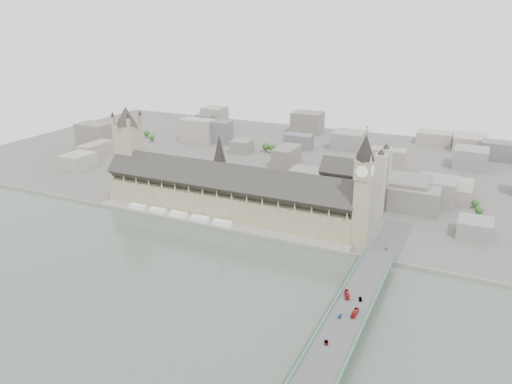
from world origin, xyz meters
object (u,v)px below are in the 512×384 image
at_px(red_bus_north, 347,295).
at_px(car_blue, 340,316).
at_px(westminster_abbey, 355,185).
at_px(westminster_bridge, 358,300).
at_px(car_grey, 326,342).
at_px(elizabeth_tower, 363,183).
at_px(car_approach, 386,249).
at_px(car_silver, 360,299).
at_px(victoria_tower, 129,148).
at_px(red_bus_south, 355,313).
at_px(palace_of_westminster, 226,194).

distance_m(red_bus_north, car_blue, 26.26).
relative_size(westminster_abbey, car_blue, 14.42).
height_order(westminster_bridge, car_grey, car_grey).
height_order(elizabeth_tower, car_approach, elizabeth_tower).
bearing_deg(car_approach, car_silver, -93.49).
height_order(victoria_tower, red_bus_north, victoria_tower).
xyz_separation_m(victoria_tower, car_grey, (280.48, -176.34, -44.28)).
bearing_deg(red_bus_south, victoria_tower, 155.72).
distance_m(elizabeth_tower, car_grey, 166.48).
height_order(elizabeth_tower, car_silver, elizabeth_tower).
xyz_separation_m(victoria_tower, westminster_bridge, (284.00, -113.50, -50.08)).
bearing_deg(car_silver, car_grey, -114.61).
relative_size(elizabeth_tower, car_approach, 24.67).
bearing_deg(car_blue, red_bus_south, 40.15).
bearing_deg(westminster_bridge, westminster_abbey, 105.64).
height_order(westminster_bridge, westminster_abbey, westminster_abbey).
distance_m(westminster_bridge, red_bus_north, 11.78).
bearing_deg(westminster_abbey, victoria_tower, -163.50).
relative_size(red_bus_south, car_grey, 2.19).
bearing_deg(westminster_abbey, westminster_bridge, -74.36).
bearing_deg(victoria_tower, car_silver, -22.95).
bearing_deg(red_bus_north, elizabeth_tower, 79.88).
xyz_separation_m(westminster_bridge, westminster_abbey, (-51.08, 182.50, 19.96)).
xyz_separation_m(palace_of_westminster, westminster_abbey, (110.92, 75.30, 2.38)).
xyz_separation_m(victoria_tower, car_blue, (280.17, -147.00, -44.15)).
distance_m(victoria_tower, car_blue, 319.45).
bearing_deg(elizabeth_tower, car_blue, -81.12).
distance_m(westminster_bridge, car_grey, 63.21).
relative_size(palace_of_westminster, victoria_tower, 2.65).
relative_size(palace_of_westminster, westminster_bridge, 0.82).
bearing_deg(victoria_tower, westminster_abbey, 16.50).
relative_size(westminster_bridge, car_silver, 66.44).
relative_size(westminster_bridge, red_bus_north, 30.35).
relative_size(red_bus_south, car_approach, 2.42).
distance_m(red_bus_north, car_grey, 55.55).
distance_m(car_blue, car_grey, 29.34).
distance_m(car_silver, car_approach, 84.43).
bearing_deg(car_grey, red_bus_south, 59.61).
height_order(palace_of_westminster, red_bus_north, palace_of_westminster).
height_order(red_bus_south, car_approach, red_bus_south).
bearing_deg(elizabeth_tower, car_approach, -34.89).
bearing_deg(car_grey, car_silver, 64.85).
distance_m(red_bus_south, car_grey, 36.73).
height_order(victoria_tower, car_silver, victoria_tower).
bearing_deg(elizabeth_tower, westminster_abbey, 107.29).
bearing_deg(car_blue, car_silver, 75.65).
relative_size(victoria_tower, car_silver, 20.44).
bearing_deg(car_silver, palace_of_westminster, 127.37).
xyz_separation_m(westminster_abbey, car_grey, (47.55, -245.34, -14.16)).
height_order(elizabeth_tower, car_grey, elizabeth_tower).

